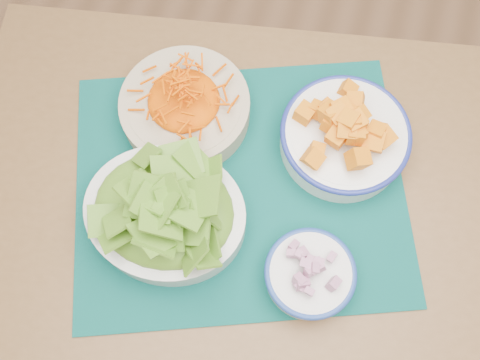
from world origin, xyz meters
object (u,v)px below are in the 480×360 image
(placemat, at_px, (240,186))
(lettuce_bowl, at_px, (164,210))
(carrot_bowl, at_px, (185,105))
(onion_bowl, at_px, (310,274))
(table, at_px, (285,239))
(squash_bowl, at_px, (346,134))

(placemat, distance_m, lettuce_bowl, 0.15)
(placemat, relative_size, carrot_bowl, 1.89)
(onion_bowl, bearing_deg, table, 122.84)
(lettuce_bowl, height_order, onion_bowl, lettuce_bowl)
(placemat, relative_size, onion_bowl, 3.90)
(carrot_bowl, relative_size, lettuce_bowl, 1.11)
(squash_bowl, bearing_deg, onion_bowl, -89.76)
(placemat, bearing_deg, onion_bowl, -59.64)
(carrot_bowl, distance_m, onion_bowl, 0.36)
(squash_bowl, distance_m, lettuce_bowl, 0.33)
(lettuce_bowl, bearing_deg, squash_bowl, 39.96)
(carrot_bowl, relative_size, onion_bowl, 2.06)
(squash_bowl, relative_size, onion_bowl, 1.77)
(table, bearing_deg, lettuce_bowl, -176.05)
(squash_bowl, relative_size, lettuce_bowl, 0.95)
(lettuce_bowl, bearing_deg, table, 13.16)
(table, distance_m, placemat, 0.15)
(placemat, bearing_deg, carrot_bowl, 120.95)
(carrot_bowl, bearing_deg, onion_bowl, -38.19)
(lettuce_bowl, xyz_separation_m, onion_bowl, (0.25, -0.03, -0.02))
(squash_bowl, xyz_separation_m, onion_bowl, (0.00, -0.24, -0.01))
(table, bearing_deg, placemat, 146.98)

